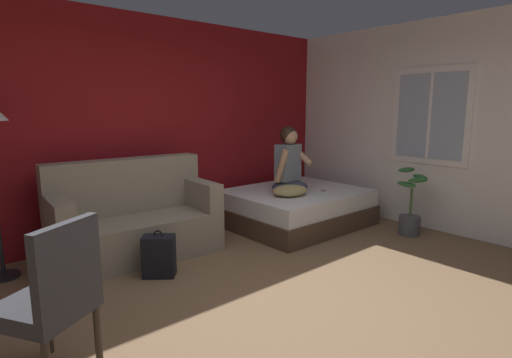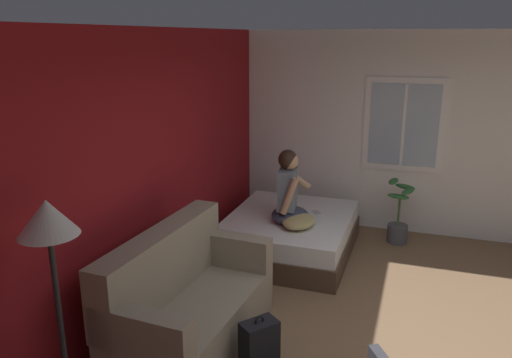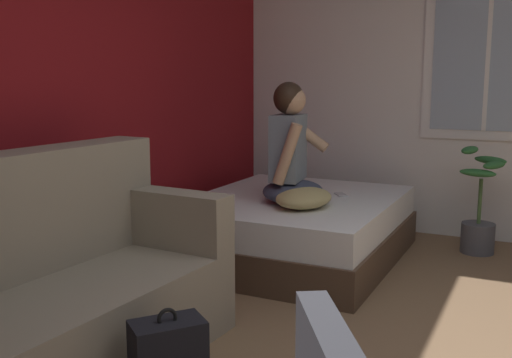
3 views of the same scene
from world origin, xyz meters
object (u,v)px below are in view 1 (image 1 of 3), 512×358
person_seated (289,166)px  backpack (159,256)px  couch (134,220)px  cell_phone (323,191)px  throw_pillow (290,190)px  bed (296,207)px  side_chair (53,296)px  potted_plant (410,211)px

person_seated → backpack: person_seated is taller
couch → cell_phone: (2.40, -0.62, 0.09)m
person_seated → throw_pillow: person_seated is taller
couch → person_seated: person_seated is taller
bed → couch: size_ratio=1.03×
side_chair → bed: bearing=21.3°
bed → cell_phone: size_ratio=12.48×
bed → throw_pillow: throw_pillow is taller
side_chair → cell_phone: side_chair is taller
person_seated → cell_phone: size_ratio=6.08×
couch → side_chair: (-1.21, -1.65, 0.14)m
person_seated → cell_phone: person_seated is taller
bed → potted_plant: 1.48m
person_seated → bed: bearing=10.4°
side_chair → person_seated: (3.22, 1.29, 0.30)m
person_seated → couch: bearing=169.7°
person_seated → potted_plant: 1.64m
backpack → couch: bearing=84.8°
side_chair → backpack: bearing=40.2°
potted_plant → cell_phone: bearing=119.0°
couch → side_chair: couch is taller
side_chair → potted_plant: side_chair is taller
backpack → potted_plant: bearing=-16.9°
throw_pillow → potted_plant: bearing=-44.7°
throw_pillow → side_chair: bearing=-159.9°
couch → backpack: 0.71m
person_seated → backpack: size_ratio=1.91×
throw_pillow → potted_plant: (1.08, -1.07, -0.25)m
potted_plant → couch: bearing=151.5°
bed → potted_plant: potted_plant is taller
bed → throw_pillow: 0.49m
couch → cell_phone: couch is taller
bed → throw_pillow: (-0.32, -0.19, 0.31)m
side_chair → throw_pillow: 3.27m
throw_pillow → bed: bearing=31.3°
bed → side_chair: size_ratio=1.83×
person_seated → throw_pillow: 0.36m
couch → person_seated: (2.00, -0.36, 0.44)m
bed → throw_pillow: bearing=-148.7°
bed → side_chair: (-3.39, -1.32, 0.30)m
bed → backpack: size_ratio=3.93×
side_chair → person_seated: bearing=21.8°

